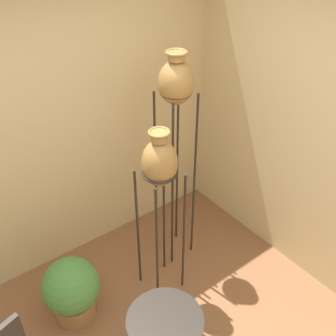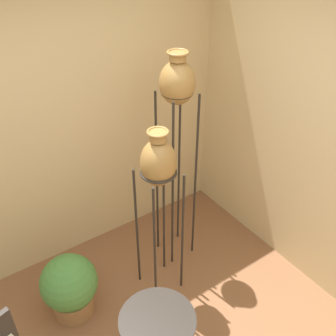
{
  "view_description": "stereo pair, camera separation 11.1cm",
  "coord_description": "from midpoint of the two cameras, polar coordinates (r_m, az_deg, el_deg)",
  "views": [
    {
      "loc": [
        -0.8,
        -1.04,
        2.88
      ],
      "look_at": [
        0.75,
        1.0,
        1.12
      ],
      "focal_mm": 42.0,
      "sensor_mm": 36.0,
      "label": 1
    },
    {
      "loc": [
        -0.71,
        -1.11,
        2.88
      ],
      "look_at": [
        0.75,
        1.0,
        1.12
      ],
      "focal_mm": 42.0,
      "sensor_mm": 36.0,
      "label": 2
    }
  ],
  "objects": [
    {
      "name": "wall_back",
      "position": [
        3.31,
        -17.54,
        5.22
      ],
      "size": [
        7.46,
        0.06,
        2.7
      ],
      "color": "#D1B784",
      "rests_on": "ground_plane"
    },
    {
      "name": "vase_stand_tall",
      "position": [
        3.03,
        2.41,
        11.0
      ],
      "size": [
        0.28,
        0.28,
        1.99
      ],
      "color": "#28231E",
      "rests_on": "ground_plane"
    },
    {
      "name": "vase_stand_medium",
      "position": [
        2.85,
        -0.29,
        0.12
      ],
      "size": [
        0.29,
        0.29,
        1.57
      ],
      "color": "#28231E",
      "rests_on": "ground_plane"
    },
    {
      "name": "potted_plant",
      "position": [
        3.37,
        -13.12,
        -16.4
      ],
      "size": [
        0.46,
        0.46,
        0.59
      ],
      "color": "olive",
      "rests_on": "ground_plane"
    }
  ]
}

